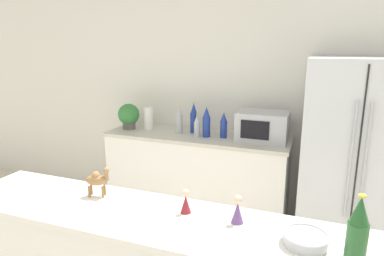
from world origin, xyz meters
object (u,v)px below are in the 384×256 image
(wine_bottle, at_px, (357,234))
(wise_man_figurine_crimson, at_px, (186,203))
(back_bottle_0, at_px, (179,120))
(back_bottle_2, at_px, (206,122))
(refrigerator, at_px, (353,158))
(potted_plant, at_px, (129,115))
(back_bottle_4, at_px, (224,125))
(wise_man_figurine_blue, at_px, (238,211))
(back_bottle_1, at_px, (194,118))
(back_bottle_3, at_px, (197,126))
(camel_figurine, at_px, (97,179))
(paper_towel_roll, at_px, (148,118))
(fruit_bowl, at_px, (306,239))
(microwave, at_px, (263,126))

(wine_bottle, bearing_deg, wise_man_figurine_crimson, 166.12)
(back_bottle_0, relative_size, back_bottle_2, 0.93)
(refrigerator, distance_m, potted_plant, 2.27)
(back_bottle_2, relative_size, back_bottle_4, 1.18)
(wise_man_figurine_blue, bearing_deg, back_bottle_1, 116.06)
(back_bottle_1, relative_size, wise_man_figurine_crimson, 2.64)
(back_bottle_3, xyz_separation_m, camel_figurine, (0.05, -1.71, 0.09))
(paper_towel_roll, relative_size, wise_man_figurine_blue, 1.76)
(potted_plant, relative_size, camel_figurine, 1.66)
(back_bottle_0, distance_m, fruit_bowl, 2.30)
(potted_plant, distance_m, paper_towel_roll, 0.22)
(potted_plant, bearing_deg, back_bottle_1, 7.09)
(back_bottle_2, height_order, fruit_bowl, back_bottle_2)
(fruit_bowl, bearing_deg, wise_man_figurine_crimson, 171.36)
(microwave, height_order, wise_man_figurine_blue, microwave)
(camel_figurine, bearing_deg, back_bottle_1, 94.13)
(back_bottle_1, relative_size, back_bottle_4, 1.22)
(back_bottle_1, distance_m, fruit_bowl, 2.29)
(paper_towel_roll, bearing_deg, microwave, -0.41)
(back_bottle_0, bearing_deg, back_bottle_4, -1.07)
(paper_towel_roll, relative_size, camel_figurine, 1.44)
(microwave, xyz_separation_m, wise_man_figurine_crimson, (-0.08, -1.82, 0.02))
(refrigerator, relative_size, potted_plant, 6.16)
(wise_man_figurine_crimson, bearing_deg, fruit_bowl, -8.64)
(wise_man_figurine_blue, bearing_deg, wise_man_figurine_crimson, 178.74)
(back_bottle_0, xyz_separation_m, camel_figurine, (0.27, -1.77, 0.06))
(back_bottle_1, xyz_separation_m, fruit_bowl, (1.22, -1.94, -0.02))
(fruit_bowl, height_order, wise_man_figurine_blue, wise_man_figurine_blue)
(back_bottle_4, relative_size, wine_bottle, 0.90)
(back_bottle_0, bearing_deg, potted_plant, -178.61)
(paper_towel_roll, relative_size, back_bottle_4, 0.90)
(wise_man_figurine_crimson, bearing_deg, paper_towel_roll, 122.64)
(paper_towel_roll, xyz_separation_m, back_bottle_0, (0.38, -0.05, 0.02))
(fruit_bowl, height_order, wise_man_figurine_crimson, wise_man_figurine_crimson)
(paper_towel_roll, bearing_deg, back_bottle_1, 3.25)
(back_bottle_1, relative_size, fruit_bowl, 1.69)
(wine_bottle, relative_size, wise_man_figurine_crimson, 2.39)
(refrigerator, distance_m, microwave, 0.84)
(wine_bottle, height_order, fruit_bowl, wine_bottle)
(back_bottle_1, relative_size, wise_man_figurine_blue, 2.38)
(refrigerator, bearing_deg, fruit_bowl, -99.97)
(back_bottle_3, relative_size, camel_figurine, 1.40)
(camel_figurine, xyz_separation_m, wise_man_figurine_blue, (0.78, -0.01, -0.04))
(refrigerator, distance_m, back_bottle_0, 1.68)
(paper_towel_roll, distance_m, fruit_bowl, 2.58)
(microwave, distance_m, camel_figurine, 1.91)
(refrigerator, height_order, wine_bottle, refrigerator)
(potted_plant, xyz_separation_m, back_bottle_0, (0.59, 0.01, -0.01))
(back_bottle_1, bearing_deg, wise_man_figurine_blue, -63.94)
(potted_plant, xyz_separation_m, fruit_bowl, (1.95, -1.85, -0.02))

